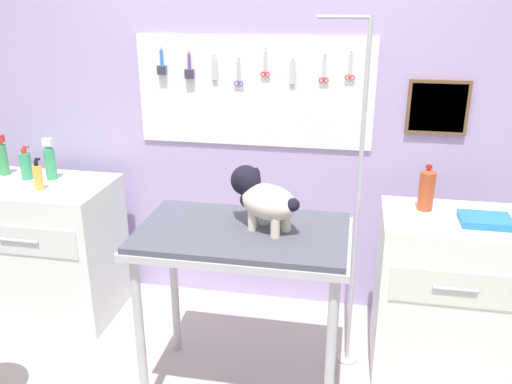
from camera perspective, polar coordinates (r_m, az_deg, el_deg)
rear_wall_panel at (r=3.32m, az=0.15°, el=6.72°), size 4.00×0.11×2.30m
grooming_table at (r=2.55m, az=-1.43°, el=-6.02°), size 1.01×0.61×0.91m
grooming_arm at (r=2.77m, az=10.52°, el=-2.70°), size 0.30×0.11×1.85m
dog at (r=2.46m, az=0.64°, el=-0.58°), size 0.38×0.29×0.29m
counter_left at (r=3.62m, az=-21.00°, el=-5.69°), size 0.80×0.58×0.87m
cabinet_right at (r=3.03m, az=19.25°, el=-10.43°), size 0.68×0.54×0.89m
detangler_spray at (r=3.34m, az=-22.21°, el=1.49°), size 0.05×0.05×0.19m
spray_bottle_short at (r=3.50m, az=-21.09°, el=3.04°), size 0.06×0.06×0.26m
shampoo_bottle at (r=3.70m, az=-25.41°, el=3.34°), size 0.06×0.06×0.26m
pump_bottle_white at (r=3.57m, az=-23.32°, el=2.62°), size 0.07×0.07×0.21m
soda_bottle at (r=2.86m, az=17.72°, el=0.28°), size 0.08×0.08×0.24m
supply_tray at (r=2.82m, az=23.26°, el=-2.79°), size 0.24×0.18×0.04m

